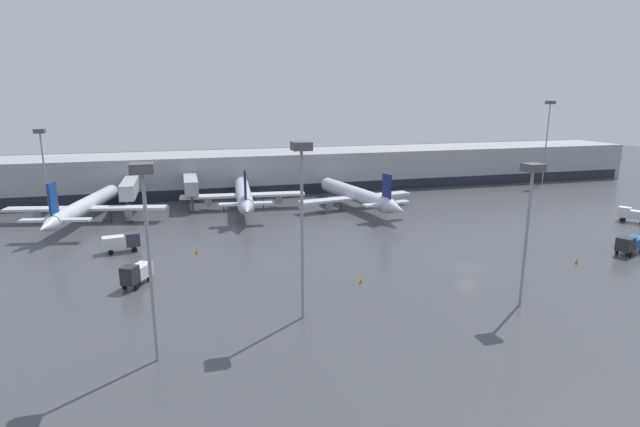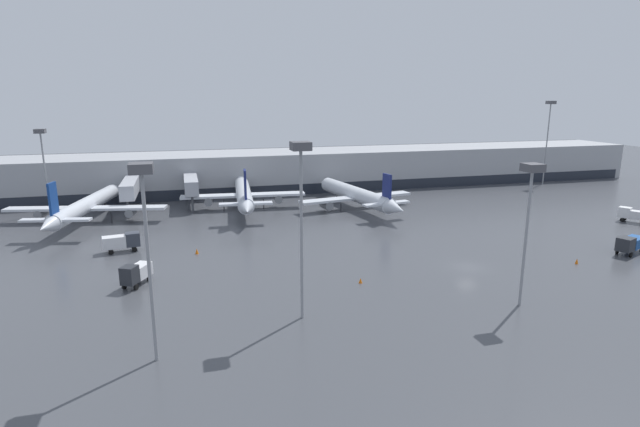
# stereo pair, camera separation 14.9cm
# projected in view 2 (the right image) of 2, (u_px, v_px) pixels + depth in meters

# --- Properties ---
(ground_plane) EXTENTS (320.00, 320.00, 0.00)m
(ground_plane) POSITION_uv_depth(u_px,v_px,m) (468.00, 267.00, 65.29)
(ground_plane) COLOR #424449
(terminal_building) EXTENTS (160.00, 30.24, 9.00)m
(terminal_building) POSITION_uv_depth(u_px,v_px,m) (331.00, 169.00, 122.20)
(terminal_building) COLOR #9EA0A5
(terminal_building) RESTS_ON ground_plane
(parked_jet_0) EXTENTS (24.35, 35.42, 9.57)m
(parked_jet_0) POSITION_uv_depth(u_px,v_px,m) (243.00, 193.00, 97.98)
(parked_jet_0) COLOR silver
(parked_jet_0) RESTS_ON ground_plane
(parked_jet_1) EXTENTS (27.64, 33.40, 9.14)m
(parked_jet_1) POSITION_uv_depth(u_px,v_px,m) (86.00, 206.00, 87.72)
(parked_jet_1) COLOR silver
(parked_jet_1) RESTS_ON ground_plane
(parked_jet_2) EXTENTS (24.09, 32.59, 8.43)m
(parked_jet_2) POSITION_uv_depth(u_px,v_px,m) (357.00, 195.00, 98.74)
(parked_jet_2) COLOR silver
(parked_jet_2) RESTS_ON ground_plane
(service_truck_0) EXTENTS (3.88, 5.18, 2.55)m
(service_truck_0) POSITION_uv_depth(u_px,v_px,m) (634.00, 214.00, 88.02)
(service_truck_0) COLOR silver
(service_truck_0) RESTS_ON ground_plane
(service_truck_1) EXTENTS (6.08, 4.00, 2.60)m
(service_truck_1) POSITION_uv_depth(u_px,v_px,m) (630.00, 243.00, 70.76)
(service_truck_1) COLOR #19478C
(service_truck_1) RESTS_ON ground_plane
(service_truck_2) EXTENTS (5.24, 2.51, 2.66)m
(service_truck_2) POSITION_uv_depth(u_px,v_px,m) (122.00, 241.00, 71.49)
(service_truck_2) COLOR silver
(service_truck_2) RESTS_ON ground_plane
(service_truck_3) EXTENTS (3.52, 4.78, 2.80)m
(service_truck_3) POSITION_uv_depth(u_px,v_px,m) (136.00, 273.00, 58.71)
(service_truck_3) COLOR silver
(service_truck_3) RESTS_ON ground_plane
(traffic_cone_0) EXTENTS (0.47, 0.47, 0.65)m
(traffic_cone_0) POSITION_uv_depth(u_px,v_px,m) (126.00, 242.00, 75.50)
(traffic_cone_0) COLOR orange
(traffic_cone_0) RESTS_ON ground_plane
(traffic_cone_1) EXTENTS (0.46, 0.46, 0.62)m
(traffic_cone_1) POSITION_uv_depth(u_px,v_px,m) (361.00, 281.00, 59.72)
(traffic_cone_1) COLOR orange
(traffic_cone_1) RESTS_ON ground_plane
(traffic_cone_2) EXTENTS (0.42, 0.42, 0.76)m
(traffic_cone_2) POSITION_uv_depth(u_px,v_px,m) (577.00, 261.00, 66.54)
(traffic_cone_2) COLOR orange
(traffic_cone_2) RESTS_ON ground_plane
(traffic_cone_3) EXTENTS (0.49, 0.49, 0.78)m
(traffic_cone_3) POSITION_uv_depth(u_px,v_px,m) (197.00, 251.00, 70.76)
(traffic_cone_3) COLOR orange
(traffic_cone_3) RESTS_ON ground_plane
(apron_light_mast_0) EXTENTS (1.80, 1.80, 17.71)m
(apron_light_mast_0) POSITION_uv_depth(u_px,v_px,m) (301.00, 181.00, 47.26)
(apron_light_mast_0) COLOR gray
(apron_light_mast_0) RESTS_ON ground_plane
(apron_light_mast_1) EXTENTS (1.80, 1.80, 15.98)m
(apron_light_mast_1) POSITION_uv_depth(u_px,v_px,m) (42.00, 146.00, 91.86)
(apron_light_mast_1) COLOR gray
(apron_light_mast_1) RESTS_ON ground_plane
(apron_light_mast_2) EXTENTS (1.80, 1.80, 16.82)m
(apron_light_mast_2) POSITION_uv_depth(u_px,v_px,m) (144.00, 206.00, 39.27)
(apron_light_mast_2) COLOR gray
(apron_light_mast_2) RESTS_ON ground_plane
(apron_light_mast_3) EXTENTS (1.80, 1.80, 15.25)m
(apron_light_mast_3) POSITION_uv_depth(u_px,v_px,m) (530.00, 192.00, 50.71)
(apron_light_mast_3) COLOR gray
(apron_light_mast_3) RESTS_ON ground_plane
(apron_light_mast_5) EXTENTS (1.80, 1.80, 20.69)m
(apron_light_mast_5) POSITION_uv_depth(u_px,v_px,m) (549.00, 120.00, 123.70)
(apron_light_mast_5) COLOR gray
(apron_light_mast_5) RESTS_ON ground_plane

